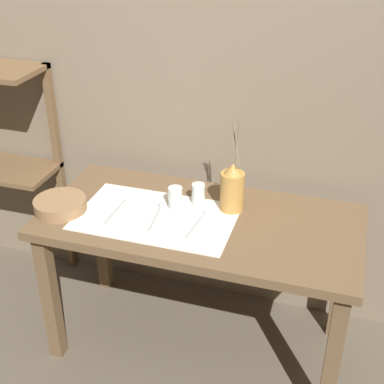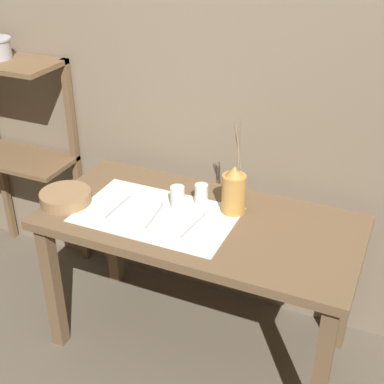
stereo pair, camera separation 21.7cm
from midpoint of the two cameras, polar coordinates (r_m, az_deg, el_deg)
The scene contains 11 objects.
ground_plane at distance 2.68m, azimuth -1.67°, elevation -15.74°, with size 12.00×12.00×0.00m, color brown.
stone_wall_back at distance 2.41m, azimuth 1.30°, elevation 12.47°, with size 7.00×0.06×2.40m.
wooden_table at distance 2.29m, azimuth -1.89°, elevation -4.93°, with size 1.34×0.64×0.71m.
linen_cloth at distance 2.26m, azimuth -6.59°, elevation -2.71°, with size 0.66×0.41×0.00m.
pitcher_with_flowers at distance 2.25m, azimuth 1.56°, elevation 0.29°, with size 0.10×0.10×0.42m.
wooden_bowl at distance 2.38m, azimuth -16.46°, elevation -1.39°, with size 0.22×0.22×0.05m.
glass_tumbler_near at distance 2.29m, azimuth -4.51°, elevation -0.66°, with size 0.06×0.06×0.09m.
glass_tumbler_far at distance 2.32m, azimuth -2.00°, elevation -0.24°, with size 0.06×0.06×0.09m.
fork_inner at distance 2.32m, azimuth -10.86°, elevation -2.12°, with size 0.02×0.21×0.00m.
spoon_outer at distance 2.29m, azimuth -6.31°, elevation -2.06°, with size 0.04×0.22×0.02m.
spoon_inner at distance 2.23m, azimuth -1.72°, elevation -2.88°, with size 0.04×0.22×0.02m.
Camera 1 is at (0.53, -1.82, 1.90)m, focal length 50.00 mm.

